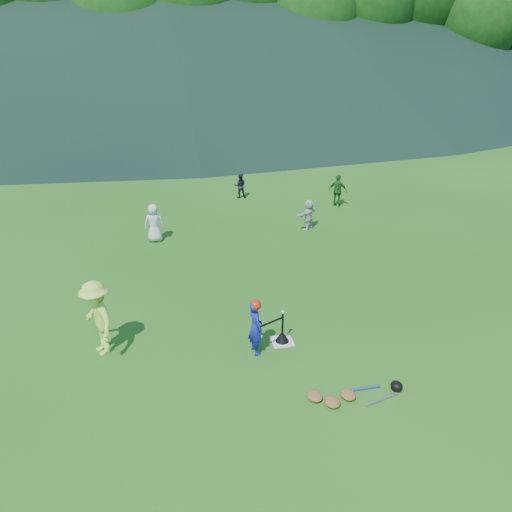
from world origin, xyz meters
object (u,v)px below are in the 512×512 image
(batter_child, at_px, (255,327))
(fielder_a, at_px, (154,223))
(fielder_c, at_px, (338,191))
(equipment_pile, at_px, (348,395))
(fielder_b, at_px, (240,186))
(fielder_d, at_px, (308,214))
(adult_coach, at_px, (97,318))
(batting_tee, at_px, (282,337))
(home_plate, at_px, (282,341))

(batter_child, height_order, fielder_a, fielder_a)
(fielder_c, xyz_separation_m, equipment_pile, (-3.72, -10.08, -0.53))
(fielder_b, bearing_deg, batter_child, 91.52)
(batter_child, xyz_separation_m, fielder_d, (3.25, 6.35, -0.09))
(batter_child, bearing_deg, fielder_a, 4.44)
(adult_coach, xyz_separation_m, fielder_b, (4.81, 9.43, -0.33))
(fielder_d, height_order, equipment_pile, fielder_d)
(batter_child, distance_m, equipment_pile, 2.26)
(fielder_d, height_order, batting_tee, fielder_d)
(equipment_pile, bearing_deg, fielder_b, 88.18)
(adult_coach, bearing_deg, fielder_c, 108.94)
(equipment_pile, bearing_deg, fielder_d, 76.68)
(adult_coach, bearing_deg, fielder_d, 107.48)
(home_plate, bearing_deg, fielder_c, 61.42)
(adult_coach, height_order, fielder_b, adult_coach)
(batting_tee, height_order, equipment_pile, batting_tee)
(home_plate, xyz_separation_m, fielder_c, (4.41, 8.10, 0.59))
(adult_coach, height_order, fielder_c, adult_coach)
(adult_coach, distance_m, fielder_c, 11.15)
(adult_coach, height_order, fielder_a, adult_coach)
(fielder_d, bearing_deg, adult_coach, 7.20)
(fielder_d, bearing_deg, batter_child, 28.54)
(home_plate, relative_size, fielder_d, 0.44)
(batter_child, xyz_separation_m, fielder_b, (1.71, 10.15, -0.12))
(fielder_d, bearing_deg, fielder_c, -166.68)
(fielder_b, xyz_separation_m, fielder_d, (1.54, -3.80, 0.03))
(fielder_c, xyz_separation_m, fielder_d, (-1.80, -1.98, -0.09))
(fielder_c, bearing_deg, fielder_a, 52.84)
(batter_child, height_order, equipment_pile, batter_child)
(adult_coach, bearing_deg, fielder_b, 128.90)
(fielder_b, bearing_deg, home_plate, 94.92)
(fielder_c, distance_m, batting_tee, 9.23)
(fielder_c, height_order, batting_tee, fielder_c)
(fielder_c, bearing_deg, adult_coach, 80.46)
(fielder_c, height_order, fielder_d, fielder_c)
(home_plate, height_order, batter_child, batter_child)
(fielder_d, distance_m, batting_tee, 6.66)
(fielder_d, distance_m, equipment_pile, 8.33)
(fielder_b, distance_m, batting_tee, 9.99)
(fielder_d, xyz_separation_m, batting_tee, (-2.61, -6.12, -0.38))
(batting_tee, relative_size, equipment_pile, 0.38)
(adult_coach, height_order, batting_tee, adult_coach)
(adult_coach, bearing_deg, batting_tee, 58.44)
(fielder_a, height_order, fielder_b, fielder_a)
(home_plate, relative_size, batter_child, 0.37)
(adult_coach, relative_size, equipment_pile, 0.90)
(adult_coach, relative_size, fielder_a, 1.34)
(fielder_a, xyz_separation_m, equipment_pile, (3.08, -8.20, -0.54))
(batting_tee, xyz_separation_m, equipment_pile, (0.69, -1.98, -0.06))
(adult_coach, bearing_deg, fielder_a, 142.70)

